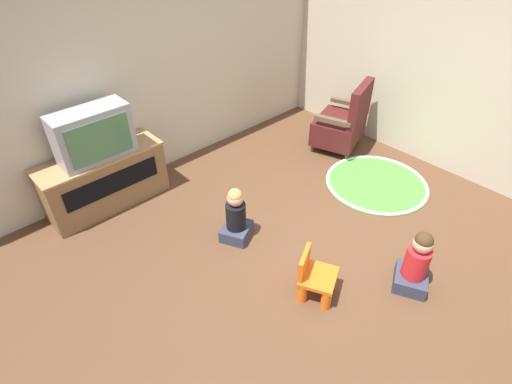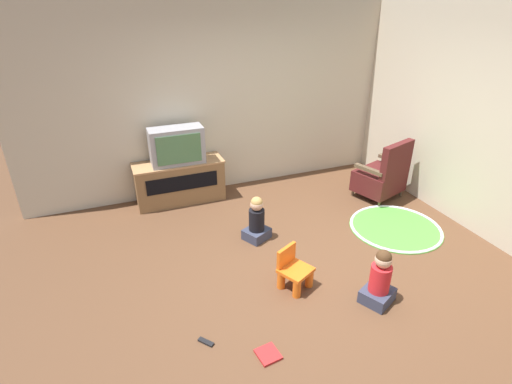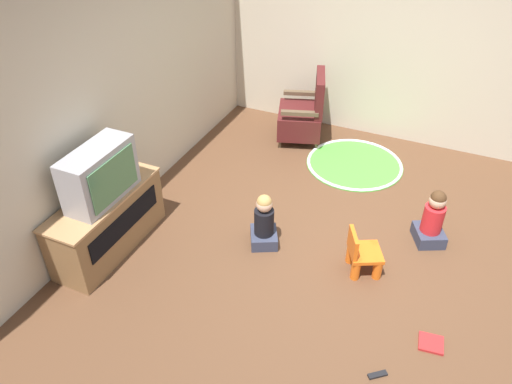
{
  "view_description": "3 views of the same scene",
  "coord_description": "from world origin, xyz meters",
  "px_view_note": "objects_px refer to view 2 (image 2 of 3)",
  "views": [
    {
      "loc": [
        -2.05,
        -1.51,
        2.74
      ],
      "look_at": [
        -0.2,
        0.48,
        0.66
      ],
      "focal_mm": 28.0,
      "sensor_mm": 36.0,
      "label": 1
    },
    {
      "loc": [
        -1.77,
        -3.16,
        2.77
      ],
      "look_at": [
        -0.24,
        0.75,
        0.63
      ],
      "focal_mm": 28.0,
      "sensor_mm": 36.0,
      "label": 2
    },
    {
      "loc": [
        -3.65,
        -0.73,
        3.33
      ],
      "look_at": [
        -0.33,
        0.77,
        0.67
      ],
      "focal_mm": 35.0,
      "sensor_mm": 36.0,
      "label": 3
    }
  ],
  "objects_px": {
    "remote_control": "(206,342)",
    "black_armchair": "(382,176)",
    "child_watching_center": "(257,221)",
    "book": "(268,354)",
    "yellow_kid_chair": "(294,272)",
    "tv_cabinet": "(180,181)",
    "television": "(177,146)",
    "child_watching_left": "(380,280)"
  },
  "relations": [
    {
      "from": "book",
      "to": "child_watching_left",
      "type": "bearing_deg",
      "value": -87.07
    },
    {
      "from": "book",
      "to": "television",
      "type": "bearing_deg",
      "value": -5.21
    },
    {
      "from": "yellow_kid_chair",
      "to": "remote_control",
      "type": "xyz_separation_m",
      "value": [
        -1.05,
        -0.41,
        -0.17
      ]
    },
    {
      "from": "black_armchair",
      "to": "television",
      "type": "bearing_deg",
      "value": -36.97
    },
    {
      "from": "child_watching_left",
      "to": "black_armchair",
      "type": "bearing_deg",
      "value": 26.4
    },
    {
      "from": "tv_cabinet",
      "to": "remote_control",
      "type": "relative_size",
      "value": 8.73
    },
    {
      "from": "book",
      "to": "remote_control",
      "type": "relative_size",
      "value": 1.47
    },
    {
      "from": "child_watching_center",
      "to": "book",
      "type": "height_order",
      "value": "child_watching_center"
    },
    {
      "from": "remote_control",
      "to": "tv_cabinet",
      "type": "bearing_deg",
      "value": -46.65
    },
    {
      "from": "book",
      "to": "remote_control",
      "type": "xyz_separation_m",
      "value": [
        -0.46,
        0.32,
        -0.0
      ]
    },
    {
      "from": "tv_cabinet",
      "to": "yellow_kid_chair",
      "type": "height_order",
      "value": "tv_cabinet"
    },
    {
      "from": "television",
      "to": "black_armchair",
      "type": "bearing_deg",
      "value": -18.68
    },
    {
      "from": "yellow_kid_chair",
      "to": "remote_control",
      "type": "height_order",
      "value": "yellow_kid_chair"
    },
    {
      "from": "tv_cabinet",
      "to": "black_armchair",
      "type": "bearing_deg",
      "value": -19.33
    },
    {
      "from": "yellow_kid_chair",
      "to": "book",
      "type": "xyz_separation_m",
      "value": [
        -0.6,
        -0.73,
        -0.17
      ]
    },
    {
      "from": "television",
      "to": "yellow_kid_chair",
      "type": "bearing_deg",
      "value": -73.11
    },
    {
      "from": "book",
      "to": "child_watching_center",
      "type": "bearing_deg",
      "value": -25.44
    },
    {
      "from": "black_armchair",
      "to": "child_watching_center",
      "type": "distance_m",
      "value": 2.15
    },
    {
      "from": "remote_control",
      "to": "black_armchair",
      "type": "bearing_deg",
      "value": -100.07
    },
    {
      "from": "tv_cabinet",
      "to": "television",
      "type": "xyz_separation_m",
      "value": [
        -0.0,
        -0.03,
        0.55
      ]
    },
    {
      "from": "tv_cabinet",
      "to": "child_watching_center",
      "type": "height_order",
      "value": "tv_cabinet"
    },
    {
      "from": "television",
      "to": "book",
      "type": "distance_m",
      "value": 3.12
    },
    {
      "from": "yellow_kid_chair",
      "to": "book",
      "type": "relative_size",
      "value": 2.05
    },
    {
      "from": "child_watching_center",
      "to": "remote_control",
      "type": "xyz_separation_m",
      "value": [
        -1.02,
        -1.38,
        -0.24
      ]
    },
    {
      "from": "tv_cabinet",
      "to": "yellow_kid_chair",
      "type": "relative_size",
      "value": 2.89
    },
    {
      "from": "television",
      "to": "black_armchair",
      "type": "xyz_separation_m",
      "value": [
        2.78,
        -0.94,
        -0.52
      ]
    },
    {
      "from": "yellow_kid_chair",
      "to": "child_watching_left",
      "type": "xyz_separation_m",
      "value": [
        0.67,
        -0.51,
        0.08
      ]
    },
    {
      "from": "tv_cabinet",
      "to": "remote_control",
      "type": "xyz_separation_m",
      "value": [
        -0.36,
        -2.71,
        -0.31
      ]
    },
    {
      "from": "television",
      "to": "yellow_kid_chair",
      "type": "distance_m",
      "value": 2.47
    },
    {
      "from": "television",
      "to": "book",
      "type": "bearing_deg",
      "value": -88.2
    },
    {
      "from": "tv_cabinet",
      "to": "remote_control",
      "type": "distance_m",
      "value": 2.75
    },
    {
      "from": "child_watching_center",
      "to": "child_watching_left",
      "type": "bearing_deg",
      "value": -91.55
    },
    {
      "from": "tv_cabinet",
      "to": "child_watching_left",
      "type": "distance_m",
      "value": 3.13
    },
    {
      "from": "tv_cabinet",
      "to": "black_armchair",
      "type": "height_order",
      "value": "black_armchair"
    },
    {
      "from": "television",
      "to": "child_watching_center",
      "type": "height_order",
      "value": "television"
    },
    {
      "from": "child_watching_center",
      "to": "book",
      "type": "relative_size",
      "value": 2.71
    },
    {
      "from": "black_armchair",
      "to": "child_watching_left",
      "type": "bearing_deg",
      "value": 34.16
    },
    {
      "from": "black_armchair",
      "to": "remote_control",
      "type": "height_order",
      "value": "black_armchair"
    },
    {
      "from": "yellow_kid_chair",
      "to": "child_watching_left",
      "type": "distance_m",
      "value": 0.85
    },
    {
      "from": "tv_cabinet",
      "to": "child_watching_center",
      "type": "distance_m",
      "value": 1.49
    },
    {
      "from": "black_armchair",
      "to": "remote_control",
      "type": "bearing_deg",
      "value": 10.72
    },
    {
      "from": "tv_cabinet",
      "to": "child_watching_left",
      "type": "bearing_deg",
      "value": -64.2
    }
  ]
}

